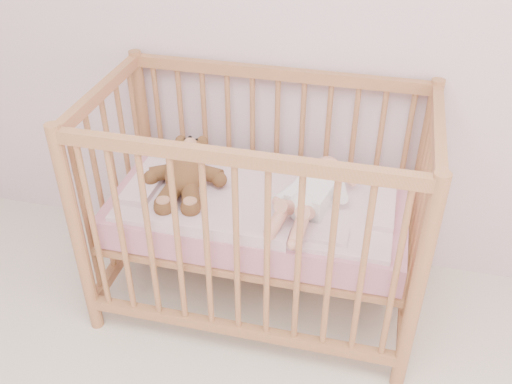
% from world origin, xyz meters
% --- Properties ---
extents(crib, '(1.36, 0.76, 1.00)m').
position_xyz_m(crib, '(-0.16, 1.60, 0.50)').
color(crib, '#B7744D').
rests_on(crib, floor).
extents(mattress, '(1.22, 0.62, 0.13)m').
position_xyz_m(mattress, '(-0.16, 1.60, 0.49)').
color(mattress, pink).
rests_on(mattress, crib).
extents(blanket, '(1.10, 0.58, 0.06)m').
position_xyz_m(blanket, '(-0.16, 1.60, 0.56)').
color(blanket, pink).
rests_on(blanket, mattress).
extents(baby, '(0.40, 0.63, 0.14)m').
position_xyz_m(baby, '(0.07, 1.58, 0.64)').
color(baby, white).
rests_on(baby, blanket).
extents(teddy_bear, '(0.45, 0.57, 0.14)m').
position_xyz_m(teddy_bear, '(-0.47, 1.58, 0.65)').
color(teddy_bear, brown).
rests_on(teddy_bear, blanket).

